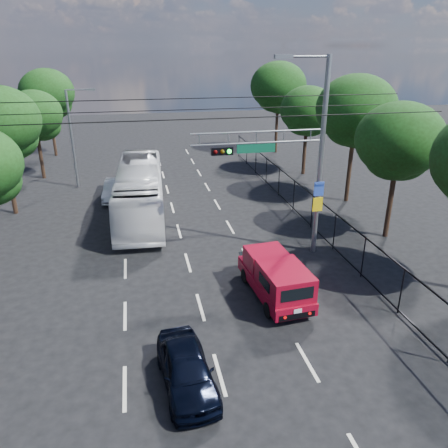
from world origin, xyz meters
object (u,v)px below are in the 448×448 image
object	(u,v)px
red_pickup	(275,277)
white_bus	(140,191)
navy_hatchback	(187,369)
white_van	(116,189)
signal_mast	(297,152)

from	to	relation	value
red_pickup	white_bus	xyz separation A→B (m)	(-5.19, 10.87, 0.63)
navy_hatchback	white_van	bearing A→B (deg)	92.77
navy_hatchback	white_van	distance (m)	19.05
signal_mast	red_pickup	size ratio (longest dim) A/B	1.94
white_bus	navy_hatchback	bearing A→B (deg)	-83.71
red_pickup	white_van	size ratio (longest dim) A/B	1.22
white_bus	white_van	bearing A→B (deg)	117.15
signal_mast	white_van	bearing A→B (deg)	129.97
navy_hatchback	signal_mast	bearing A→B (deg)	47.51
signal_mast	navy_hatchback	size ratio (longest dim) A/B	2.53
white_van	white_bus	bearing A→B (deg)	-60.14
signal_mast	white_bus	size ratio (longest dim) A/B	0.84
signal_mast	red_pickup	world-z (taller)	signal_mast
signal_mast	navy_hatchback	distance (m)	11.40
signal_mast	navy_hatchback	bearing A→B (deg)	-127.63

